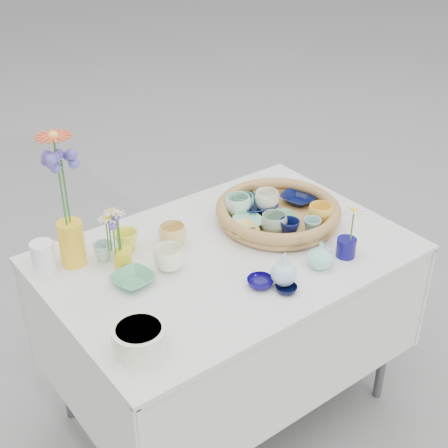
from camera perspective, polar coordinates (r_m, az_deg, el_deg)
ground at (r=2.70m, az=0.27°, el=-16.20°), size 80.00×80.00×0.00m
display_table at (r=2.70m, az=0.27°, el=-16.20°), size 1.26×0.86×0.77m
wicker_tray at (r=2.37m, az=4.96°, el=1.02°), size 0.47×0.47×0.08m
tray_ceramic_0 at (r=2.42m, az=3.10°, el=1.69°), size 0.19×0.19×0.04m
tray_ceramic_1 at (r=2.49m, az=6.84°, el=2.32°), size 0.16×0.16×0.03m
tray_ceramic_2 at (r=2.35m, az=8.80°, el=0.93°), size 0.12×0.12×0.07m
tray_ceramic_3 at (r=2.34m, az=5.17°, el=0.34°), size 0.15×0.15×0.03m
tray_ceramic_4 at (r=2.27m, az=4.61°, el=0.02°), size 0.11×0.11×0.07m
tray_ceramic_5 at (r=2.32m, az=2.22°, el=0.15°), size 0.14×0.14×0.03m
tray_ceramic_6 at (r=2.38m, az=1.26°, el=1.71°), size 0.10×0.10×0.08m
tray_ceramic_7 at (r=2.42m, az=3.95°, el=2.16°), size 0.10×0.10×0.08m
tray_ceramic_8 at (r=2.54m, az=3.63°, el=2.92°), size 0.10×0.10×0.02m
tray_ceramic_9 at (r=2.25m, az=5.99°, el=-0.43°), size 0.08×0.08×0.07m
tray_ceramic_10 at (r=2.27m, az=1.71°, el=-0.58°), size 0.14×0.14×0.03m
tray_ceramic_11 at (r=2.28m, az=8.05°, el=-0.23°), size 0.09×0.09×0.06m
tray_ceramic_12 at (r=2.41m, az=1.78°, el=1.96°), size 0.09×0.09×0.07m
loose_ceramic_0 at (r=2.22m, az=-8.92°, el=-1.57°), size 0.09×0.09×0.08m
loose_ceramic_1 at (r=2.23m, az=-4.73°, el=-1.03°), size 0.13×0.13×0.08m
loose_ceramic_2 at (r=2.06m, az=-8.31°, el=-5.05°), size 0.15×0.15×0.03m
loose_ceramic_3 at (r=2.11m, az=-5.04°, el=-3.15°), size 0.14×0.14×0.08m
loose_ceramic_4 at (r=2.04m, az=3.33°, el=-5.35°), size 0.11×0.11×0.03m
loose_ceramic_5 at (r=2.19m, az=-10.95°, el=-2.49°), size 0.09×0.09×0.06m
loose_ceramic_6 at (r=2.02m, az=5.71°, el=-5.92°), size 0.08×0.08×0.02m
fluted_bowl at (r=1.79m, az=-7.74°, el=-10.41°), size 0.17×0.17×0.08m
bud_vase_paleblue at (r=2.02m, az=5.51°, el=-3.99°), size 0.11×0.11×0.13m
bud_vase_seafoam at (r=2.13m, az=8.82°, el=-2.80°), size 0.10×0.10×0.10m
bud_vase_cobalt at (r=2.21m, az=11.11°, el=-2.12°), size 0.09×0.09×0.07m
single_daisy at (r=2.15m, az=11.64°, el=-0.18°), size 0.10×0.10×0.14m
tall_vase_yellow at (r=2.17m, az=-13.74°, el=-1.72°), size 0.11×0.11×0.16m
gerbera at (r=2.04m, az=-14.74°, el=3.71°), size 0.14×0.14×0.33m
hydrangea at (r=2.08m, az=-14.27°, el=2.86°), size 0.10×0.10×0.31m
white_pitcher at (r=2.17m, az=-16.20°, el=-2.85°), size 0.13×0.11×0.10m
daisy_cup at (r=2.14m, az=-9.22°, el=-3.17°), size 0.06×0.06×0.07m
daisy_posy at (r=2.08m, az=-9.91°, el=-0.57°), size 0.11×0.11×0.16m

